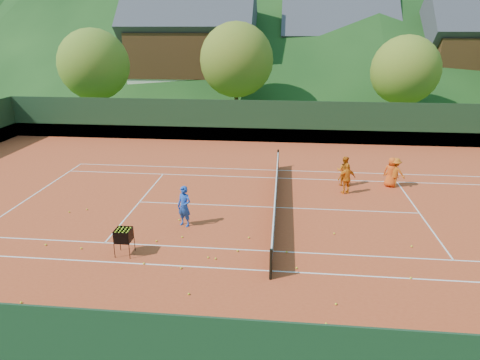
# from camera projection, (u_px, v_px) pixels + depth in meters

# --- Properties ---
(ground) EXTENTS (400.00, 400.00, 0.00)m
(ground) POSITION_uv_depth(u_px,v_px,m) (275.00, 208.00, 19.58)
(ground) COLOR #2D541A
(ground) RESTS_ON ground
(clay_court) EXTENTS (40.00, 24.00, 0.02)m
(clay_court) POSITION_uv_depth(u_px,v_px,m) (275.00, 208.00, 19.58)
(clay_court) COLOR #B53E1D
(clay_court) RESTS_ON ground
(coach) EXTENTS (0.74, 0.64, 1.72)m
(coach) POSITION_uv_depth(u_px,v_px,m) (184.00, 206.00, 17.50)
(coach) COLOR #1B48B3
(coach) RESTS_ON clay_court
(student_a) EXTENTS (0.91, 0.80, 1.57)m
(student_a) POSITION_uv_depth(u_px,v_px,m) (344.00, 171.00, 22.11)
(student_a) COLOR #D06812
(student_a) RESTS_ON clay_court
(student_b) EXTENTS (0.99, 0.67, 1.56)m
(student_b) POSITION_uv_depth(u_px,v_px,m) (347.00, 179.00, 20.99)
(student_b) COLOR orange
(student_b) RESTS_ON clay_court
(student_c) EXTENTS (0.89, 0.75, 1.56)m
(student_c) POSITION_uv_depth(u_px,v_px,m) (391.00, 172.00, 21.93)
(student_c) COLOR #EC5415
(student_c) RESTS_ON clay_court
(student_d) EXTENTS (1.14, 0.90, 1.55)m
(student_d) POSITION_uv_depth(u_px,v_px,m) (395.00, 173.00, 21.89)
(student_d) COLOR #D76013
(student_d) RESTS_ON clay_court
(tennis_ball_0) EXTENTS (0.07, 0.07, 0.07)m
(tennis_ball_0) POSITION_uv_depth(u_px,v_px,m) (249.00, 238.00, 16.68)
(tennis_ball_0) COLOR yellow
(tennis_ball_0) RESTS_ON clay_court
(tennis_ball_1) EXTENTS (0.07, 0.07, 0.07)m
(tennis_ball_1) POSITION_uv_depth(u_px,v_px,m) (336.00, 304.00, 12.65)
(tennis_ball_1) COLOR yellow
(tennis_ball_1) RESTS_ON clay_court
(tennis_ball_2) EXTENTS (0.07, 0.07, 0.07)m
(tennis_ball_2) POSITION_uv_depth(u_px,v_px,m) (144.00, 263.00, 14.83)
(tennis_ball_2) COLOR yellow
(tennis_ball_2) RESTS_ON clay_court
(tennis_ball_3) EXTENTS (0.07, 0.07, 0.07)m
(tennis_ball_3) POSITION_uv_depth(u_px,v_px,m) (216.00, 258.00, 15.15)
(tennis_ball_3) COLOR yellow
(tennis_ball_3) RESTS_ON clay_court
(tennis_ball_4) EXTENTS (0.07, 0.07, 0.07)m
(tennis_ball_4) POSITION_uv_depth(u_px,v_px,m) (411.00, 278.00, 13.97)
(tennis_ball_4) COLOR yellow
(tennis_ball_4) RESTS_ON clay_court
(tennis_ball_5) EXTENTS (0.07, 0.07, 0.07)m
(tennis_ball_5) POSITION_uv_depth(u_px,v_px,m) (208.00, 257.00, 15.23)
(tennis_ball_5) COLOR yellow
(tennis_ball_5) RESTS_ON clay_court
(tennis_ball_6) EXTENTS (0.07, 0.07, 0.07)m
(tennis_ball_6) POSITION_uv_depth(u_px,v_px,m) (412.00, 246.00, 16.00)
(tennis_ball_6) COLOR yellow
(tennis_ball_6) RESTS_ON clay_court
(tennis_ball_7) EXTENTS (0.07, 0.07, 0.07)m
(tennis_ball_7) POSITION_uv_depth(u_px,v_px,m) (69.00, 212.00, 19.01)
(tennis_ball_7) COLOR yellow
(tennis_ball_7) RESTS_ON clay_court
(tennis_ball_8) EXTENTS (0.07, 0.07, 0.07)m
(tennis_ball_8) POSITION_uv_depth(u_px,v_px,m) (81.00, 248.00, 15.86)
(tennis_ball_8) COLOR yellow
(tennis_ball_8) RESTS_ON clay_court
(tennis_ball_9) EXTENTS (0.07, 0.07, 0.07)m
(tennis_ball_9) POSITION_uv_depth(u_px,v_px,m) (334.00, 233.00, 17.01)
(tennis_ball_9) COLOR yellow
(tennis_ball_9) RESTS_ON clay_court
(tennis_ball_10) EXTENTS (0.07, 0.07, 0.07)m
(tennis_ball_10) POSITION_uv_depth(u_px,v_px,m) (326.00, 324.00, 11.80)
(tennis_ball_10) COLOR yellow
(tennis_ball_10) RESTS_ON clay_court
(tennis_ball_11) EXTENTS (0.07, 0.07, 0.07)m
(tennis_ball_11) POSITION_uv_depth(u_px,v_px,m) (179.00, 220.00, 18.22)
(tennis_ball_11) COLOR yellow
(tennis_ball_11) RESTS_ON clay_court
(tennis_ball_12) EXTENTS (0.07, 0.07, 0.07)m
(tennis_ball_12) POSITION_uv_depth(u_px,v_px,m) (156.00, 241.00, 16.40)
(tennis_ball_12) COLOR yellow
(tennis_ball_12) RESTS_ON clay_court
(tennis_ball_13) EXTENTS (0.07, 0.07, 0.07)m
(tennis_ball_13) POSITION_uv_depth(u_px,v_px,m) (181.00, 268.00, 14.55)
(tennis_ball_13) COLOR yellow
(tennis_ball_13) RESTS_ON clay_court
(tennis_ball_14) EXTENTS (0.07, 0.07, 0.07)m
(tennis_ball_14) POSITION_uv_depth(u_px,v_px,m) (87.00, 209.00, 19.27)
(tennis_ball_14) COLOR yellow
(tennis_ball_14) RESTS_ON clay_court
(tennis_ball_15) EXTENTS (0.07, 0.07, 0.07)m
(tennis_ball_15) POSITION_uv_depth(u_px,v_px,m) (297.00, 268.00, 14.55)
(tennis_ball_15) COLOR yellow
(tennis_ball_15) RESTS_ON clay_court
(tennis_ball_17) EXTENTS (0.07, 0.07, 0.07)m
(tennis_ball_17) POSITION_uv_depth(u_px,v_px,m) (3.00, 320.00, 11.96)
(tennis_ball_17) COLOR yellow
(tennis_ball_17) RESTS_ON clay_court
(tennis_ball_18) EXTENTS (0.07, 0.07, 0.07)m
(tennis_ball_18) POSITION_uv_depth(u_px,v_px,m) (46.00, 245.00, 16.12)
(tennis_ball_18) COLOR yellow
(tennis_ball_18) RESTS_ON clay_court
(tennis_ball_19) EXTENTS (0.07, 0.07, 0.07)m
(tennis_ball_19) POSITION_uv_depth(u_px,v_px,m) (182.00, 237.00, 16.72)
(tennis_ball_19) COLOR yellow
(tennis_ball_19) RESTS_ON clay_court
(tennis_ball_20) EXTENTS (0.07, 0.07, 0.07)m
(tennis_ball_20) POSITION_uv_depth(u_px,v_px,m) (19.00, 322.00, 11.86)
(tennis_ball_20) COLOR yellow
(tennis_ball_20) RESTS_ON clay_court
(tennis_ball_21) EXTENTS (0.07, 0.07, 0.07)m
(tennis_ball_21) POSITION_uv_depth(u_px,v_px,m) (189.00, 294.00, 13.13)
(tennis_ball_21) COLOR yellow
(tennis_ball_21) RESTS_ON clay_court
(tennis_ball_22) EXTENTS (0.07, 0.07, 0.07)m
(tennis_ball_22) POSITION_uv_depth(u_px,v_px,m) (21.00, 302.00, 12.72)
(tennis_ball_22) COLOR yellow
(tennis_ball_22) RESTS_ON clay_court
(tennis_ball_23) EXTENTS (0.07, 0.07, 0.07)m
(tennis_ball_23) POSITION_uv_depth(u_px,v_px,m) (287.00, 252.00, 15.60)
(tennis_ball_23) COLOR yellow
(tennis_ball_23) RESTS_ON clay_court
(tennis_ball_24) EXTENTS (0.07, 0.07, 0.07)m
(tennis_ball_24) POSITION_uv_depth(u_px,v_px,m) (238.00, 251.00, 15.68)
(tennis_ball_24) COLOR yellow
(tennis_ball_24) RESTS_ON clay_court
(court_lines) EXTENTS (23.83, 11.03, 0.00)m
(court_lines) POSITION_uv_depth(u_px,v_px,m) (275.00, 207.00, 19.58)
(court_lines) COLOR white
(court_lines) RESTS_ON clay_court
(tennis_net) EXTENTS (0.10, 12.07, 1.10)m
(tennis_net) POSITION_uv_depth(u_px,v_px,m) (275.00, 197.00, 19.41)
(tennis_net) COLOR black
(tennis_net) RESTS_ON clay_court
(perimeter_fence) EXTENTS (40.40, 24.24, 3.00)m
(perimeter_fence) POSITION_uv_depth(u_px,v_px,m) (276.00, 182.00, 19.16)
(perimeter_fence) COLOR black
(perimeter_fence) RESTS_ON clay_court
(ball_hopper) EXTENTS (0.57, 0.57, 1.00)m
(ball_hopper) POSITION_uv_depth(u_px,v_px,m) (124.00, 236.00, 15.26)
(ball_hopper) COLOR black
(ball_hopper) RESTS_ON clay_court
(chalet_left) EXTENTS (13.80, 9.93, 12.92)m
(chalet_left) POSITION_uv_depth(u_px,v_px,m) (192.00, 49.00, 46.80)
(chalet_left) COLOR beige
(chalet_left) RESTS_ON ground
(chalet_mid) EXTENTS (12.65, 8.82, 11.45)m
(chalet_mid) POSITION_uv_depth(u_px,v_px,m) (336.00, 54.00, 49.22)
(chalet_mid) COLOR beige
(chalet_mid) RESTS_ON ground
(chalet_right) EXTENTS (11.50, 8.82, 11.91)m
(chalet_right) POSITION_uv_depth(u_px,v_px,m) (478.00, 54.00, 44.03)
(chalet_right) COLOR beige
(chalet_right) RESTS_ON ground
(tree_a) EXTENTS (6.00, 6.00, 7.88)m
(tree_a) POSITION_uv_depth(u_px,v_px,m) (94.00, 65.00, 36.38)
(tree_a) COLOR #42291A
(tree_a) RESTS_ON ground
(tree_b) EXTENTS (6.40, 6.40, 8.40)m
(tree_b) POSITION_uv_depth(u_px,v_px,m) (236.00, 60.00, 36.99)
(tree_b) COLOR #3C2618
(tree_b) RESTS_ON ground
(tree_c) EXTENTS (5.60, 5.60, 7.35)m
(tree_c) POSITION_uv_depth(u_px,v_px,m) (405.00, 70.00, 34.92)
(tree_c) COLOR #3E2618
(tree_c) RESTS_ON ground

